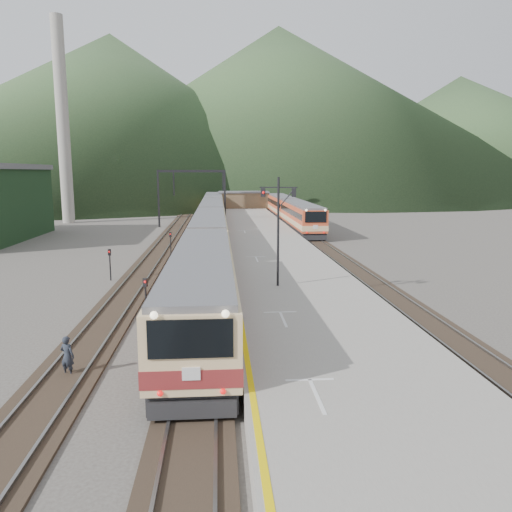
{
  "coord_description": "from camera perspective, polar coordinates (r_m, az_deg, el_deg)",
  "views": [
    {
      "loc": [
        0.88,
        -16.06,
        7.74
      ],
      "look_at": [
        3.42,
        17.69,
        2.0
      ],
      "focal_mm": 35.0,
      "sensor_mm": 36.0,
      "label": 1
    }
  ],
  "objects": [
    {
      "name": "gantry_near",
      "position": [
        71.19,
        -7.37,
        7.81
      ],
      "size": [
        9.55,
        0.25,
        8.0
      ],
      "color": "black",
      "rests_on": "ground"
    },
    {
      "name": "short_signal_a",
      "position": [
        26.72,
        -12.5,
        -4.19
      ],
      "size": [
        0.26,
        0.23,
        2.27
      ],
      "color": "black",
      "rests_on": "ground"
    },
    {
      "name": "short_signal_b",
      "position": [
        46.45,
        -9.74,
        1.72
      ],
      "size": [
        0.23,
        0.17,
        2.27
      ],
      "color": "black",
      "rests_on": "ground"
    },
    {
      "name": "platform",
      "position": [
        54.75,
        0.69,
        2.03
      ],
      "size": [
        8.0,
        100.0,
        1.0
      ],
      "primitive_type": "cube",
      "color": "gray",
      "rests_on": "ground"
    },
    {
      "name": "gantry_far",
      "position": [
        96.16,
        -6.59,
        8.28
      ],
      "size": [
        9.55,
        0.25,
        8.0
      ],
      "color": "black",
      "rests_on": "ground"
    },
    {
      "name": "track_far",
      "position": [
        56.89,
        -10.2,
        1.72
      ],
      "size": [
        2.6,
        200.0,
        0.23
      ],
      "color": "black",
      "rests_on": "ground"
    },
    {
      "name": "hill_a",
      "position": [
        211.25,
        -16.01,
        15.31
      ],
      "size": [
        180.0,
        180.0,
        60.0
      ],
      "primitive_type": "cone",
      "color": "#2B4427",
      "rests_on": "ground"
    },
    {
      "name": "station_shed",
      "position": [
        94.32,
        -1.43,
        6.48
      ],
      "size": [
        9.4,
        4.4,
        3.1
      ],
      "color": "brown",
      "rests_on": "platform"
    },
    {
      "name": "worker",
      "position": [
        20.7,
        -20.76,
        -10.64
      ],
      "size": [
        0.68,
        0.56,
        1.59
      ],
      "primitive_type": "imported",
      "rotation": [
        0.0,
        0.0,
        2.77
      ],
      "color": "#232833",
      "rests_on": "ground"
    },
    {
      "name": "second_train",
      "position": [
        74.56,
        3.92,
        5.18
      ],
      "size": [
        2.89,
        39.33,
        3.52
      ],
      "color": "#D24E2B",
      "rests_on": "track_second"
    },
    {
      "name": "hill_b",
      "position": [
        249.56,
        2.54,
        16.47
      ],
      "size": [
        220.0,
        220.0,
        75.0
      ],
      "primitive_type": "cone",
      "color": "#2B4427",
      "rests_on": "ground"
    },
    {
      "name": "track_second",
      "position": [
        57.57,
        6.38,
        1.91
      ],
      "size": [
        2.6,
        200.0,
        0.23
      ],
      "color": "black",
      "rests_on": "ground"
    },
    {
      "name": "smokestack",
      "position": [
        81.67,
        -21.22,
        14.09
      ],
      "size": [
        1.8,
        1.8,
        30.0
      ],
      "primitive_type": "cylinder",
      "color": "#9E998E",
      "rests_on": "ground"
    },
    {
      "name": "track_main",
      "position": [
        56.59,
        -5.15,
        1.79
      ],
      "size": [
        2.6,
        200.0,
        0.23
      ],
      "color": "black",
      "rests_on": "ground"
    },
    {
      "name": "signal_mast",
      "position": [
        29.32,
        2.56,
        4.15
      ],
      "size": [
        2.16,
        0.65,
        6.44
      ],
      "color": "black",
      "rests_on": "platform"
    },
    {
      "name": "short_signal_c",
      "position": [
        37.19,
        -16.36,
        -0.48
      ],
      "size": [
        0.25,
        0.21,
        2.27
      ],
      "color": "black",
      "rests_on": "ground"
    },
    {
      "name": "main_train",
      "position": [
        57.29,
        -5.17,
        3.97
      ],
      "size": [
        3.12,
        85.37,
        3.81
      ],
      "color": "#E0BC86",
      "rests_on": "track_main"
    },
    {
      "name": "hill_c",
      "position": [
        251.61,
        22.0,
        12.88
      ],
      "size": [
        160.0,
        160.0,
        50.0
      ],
      "primitive_type": "cone",
      "color": "#2B4427",
      "rests_on": "ground"
    },
    {
      "name": "ground",
      "position": [
        17.85,
        -6.98,
        -16.15
      ],
      "size": [
        400.0,
        400.0,
        0.0
      ],
      "primitive_type": "plane",
      "color": "#47423D",
      "rests_on": "ground"
    }
  ]
}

